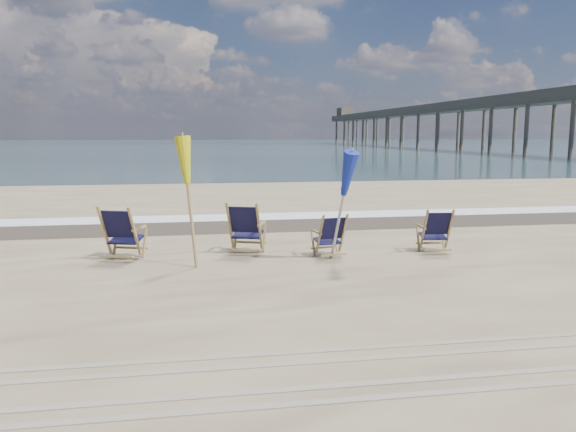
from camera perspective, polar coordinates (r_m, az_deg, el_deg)
name	(u,v)px	position (r m, az deg, el deg)	size (l,w,h in m)	color
ocean	(201,144)	(136.13, -8.85, 7.19)	(400.00, 400.00, 0.00)	#314B52
surf_foam	(254,217)	(16.66, -3.47, -0.06)	(200.00, 1.40, 0.01)	silver
wet_sand_strip	(260,225)	(15.19, -2.87, -0.88)	(200.00, 2.60, 0.00)	#42362A
tire_tracks	(368,370)	(6.07, 8.10, -15.26)	(80.00, 1.30, 0.01)	gray
beach_chair_0	(135,234)	(11.09, -15.33, -1.74)	(0.70, 0.79, 1.09)	black
beach_chair_1	(259,229)	(11.27, -2.94, -1.29)	(0.70, 0.79, 1.09)	black
beach_chair_2	(343,235)	(11.17, 5.65, -1.93)	(0.57, 0.64, 0.89)	black
beach_chair_3	(449,231)	(11.91, 16.09, -1.45)	(0.60, 0.68, 0.95)	black
umbrella_yellow	(189,167)	(10.33, -10.02, 4.95)	(0.30, 0.30, 2.38)	#9B7C45
umbrella_blue	(341,174)	(10.63, 5.39, 4.24)	(0.30, 0.30, 2.20)	#A5A5AD
fishing_pier	(454,120)	(91.23, 16.54, 9.37)	(4.40, 140.00, 9.30)	brown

